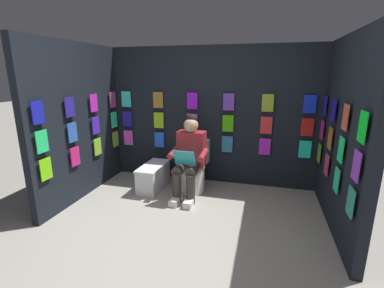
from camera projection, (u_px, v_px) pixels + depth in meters
The scene contains 7 objects.
ground_plane at pixel (171, 249), 2.80m from camera, with size 30.00×30.00×0.00m, color #9E998E.
display_wall_back at pixel (211, 116), 4.37m from camera, with size 3.41×0.14×2.17m.
display_wall_left at pixel (344, 136), 3.00m from camera, with size 0.14×1.93×2.17m.
display_wall_right at pixel (79, 122), 3.85m from camera, with size 0.14×1.93×2.17m.
toilet at pixel (194, 169), 4.18m from camera, with size 0.41×0.56×0.77m.
person_reading at pixel (189, 156), 3.90m from camera, with size 0.53×0.69×1.19m.
comic_longbox_near at pixel (153, 177), 4.24m from camera, with size 0.32×0.70×0.38m.
Camera 1 is at (-0.84, 2.29, 1.76)m, focal length 25.44 mm.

